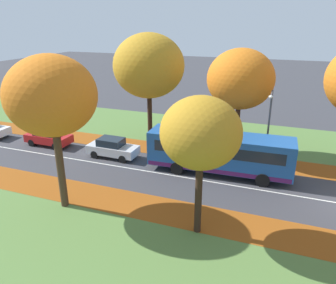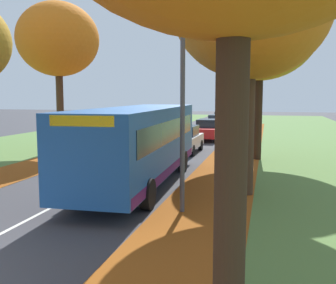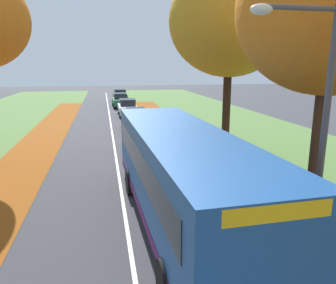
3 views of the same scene
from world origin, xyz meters
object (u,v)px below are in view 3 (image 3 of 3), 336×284
Objects in this scene: streetlamp_right at (311,120)px; car_grey_trailing at (120,95)px; tree_right_near at (332,10)px; car_silver_lead at (142,138)px; car_red_following at (137,119)px; car_white_third_in_line at (128,107)px; tree_right_mid at (230,21)px; car_green_fourth_in_line at (120,100)px; bus at (181,173)px.

streetlamp_right is 39.13m from car_grey_trailing.
tree_right_near is 1.45× the size of streetlamp_right.
streetlamp_right reaches higher than car_grey_trailing.
car_red_following is at bearing 86.84° from car_silver_lead.
car_white_third_in_line is at bearing 91.22° from car_red_following.
tree_right_mid is 1.63× the size of streetlamp_right.
car_green_fourth_in_line is 6.18m from car_grey_trailing.
streetlamp_right is 33.01m from car_green_fourth_in_line.
tree_right_near reaches higher than car_green_fourth_in_line.
car_white_third_in_line is 13.13m from car_grey_trailing.
car_red_following and car_grey_trailing have the same top height.
bus is 29.72m from car_green_fourth_in_line.
car_grey_trailing is (-4.05, 36.39, -5.52)m from tree_right_near.
tree_right_mid reaches higher than tree_right_near.
car_white_third_in_line is at bearing 94.25° from streetlamp_right.
car_white_third_in_line is (-4.14, 15.37, -6.16)m from tree_right_mid.
car_green_fourth_in_line is at bearing 92.79° from car_white_third_in_line.
bus is at bearing 123.24° from streetlamp_right.
car_silver_lead is 27.00m from car_grey_trailing.
car_silver_lead is (-2.14, 11.97, -2.92)m from streetlamp_right.
car_grey_trailing is at bearing 92.87° from streetlamp_right.
bus is 15.70m from car_red_following.
tree_right_mid is at bearing 78.02° from streetlamp_right.
car_silver_lead is (-4.24, 9.39, -5.52)m from tree_right_near.
car_grey_trailing is at bearing 90.15° from car_white_third_in_line.
car_white_third_in_line and car_green_fourth_in_line have the same top height.
car_grey_trailing is (0.19, 27.00, 0.00)m from car_silver_lead.
bus is 2.48× the size of car_green_fourth_in_line.
car_silver_lead is at bearing -93.16° from car_red_following.
tree_right_mid is 2.31× the size of car_green_fourth_in_line.
car_green_fourth_in_line is (-0.11, 20.83, 0.00)m from car_silver_lead.
bus is 22.76m from car_white_third_in_line.
tree_right_near reaches higher than car_white_third_in_line.
tree_right_near is 24.24m from car_white_third_in_line.
tree_right_near is 11.69m from car_silver_lead.
car_silver_lead and car_white_third_in_line have the same top height.
car_white_third_in_line is at bearing 105.07° from tree_right_mid.
car_red_following and car_white_third_in_line have the same top height.
tree_right_mid is at bearing 89.08° from tree_right_near.
bus reaches higher than car_silver_lead.
car_silver_lead and car_red_following have the same top height.
car_silver_lead is 1.00× the size of car_white_third_in_line.
car_red_following is 1.00× the size of car_white_third_in_line.
car_grey_trailing is (-1.95, 38.97, -2.92)m from streetlamp_right.
car_red_following is (-3.86, 16.19, -5.52)m from tree_right_near.
car_green_fourth_in_line is (-0.49, 14.04, 0.00)m from car_red_following.
car_white_third_in_line is 0.99× the size of car_green_fourth_in_line.
tree_right_mid is 17.07m from car_white_third_in_line.
car_green_fourth_in_line is (-0.34, 6.96, 0.00)m from car_white_third_in_line.
car_green_fourth_in_line is at bearing 90.31° from car_silver_lead.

